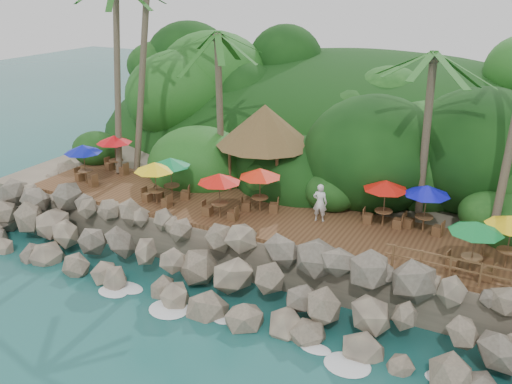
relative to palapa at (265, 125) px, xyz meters
The scene contains 12 objects.
ground 11.22m from the palapa, 82.28° to the right, with size 140.00×140.00×0.00m, color #19514F.
land_base 8.13m from the palapa, 78.73° to the left, with size 32.00×25.20×2.10m, color gray.
jungle_hill 15.19m from the palapa, 84.72° to the left, with size 44.80×28.00×15.40m, color #143811.
seawall 8.93m from the palapa, 80.26° to the right, with size 29.00×4.00×2.30m, color gray, non-canonical shape.
terrace 5.19m from the palapa, 69.86° to the right, with size 26.00×5.00×0.20m, color brown.
jungle_foliage 8.08m from the palapa, 76.74° to the left, with size 44.00×16.00×12.00m, color #143811, non-canonical shape.
foam_line 10.95m from the palapa, 82.03° to the right, with size 25.20×0.80×0.06m.
palms 6.99m from the palapa, 10.96° to the right, with size 30.04×7.06×14.55m.
palapa is the anchor object (origin of this frame).
dining_clusters 4.27m from the palapa, 64.98° to the right, with size 23.89×5.19×2.25m.
railing 13.17m from the palapa, 27.19° to the right, with size 6.10×0.10×1.00m.
waiter 5.92m from the palapa, 34.11° to the right, with size 0.68×0.45×1.87m, color white.
Camera 1 is at (11.66, -16.45, 13.25)m, focal length 39.17 mm.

